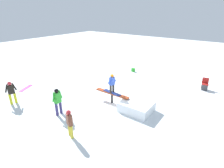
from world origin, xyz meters
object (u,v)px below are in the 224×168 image
object	(u,v)px
rail_feature	(112,94)
bystander_brown	(70,122)
main_rider_on_rail	(112,84)
folding_chair	(205,84)
bystander_black	(11,92)
backpack_on_snow	(133,70)
loose_snowboard_magenta	(26,88)
bystander_green	(58,100)

from	to	relation	value
rail_feature	bystander_brown	size ratio (longest dim) A/B	1.69
main_rider_on_rail	folding_chair	bearing A→B (deg)	-121.58
bystander_black	backpack_on_snow	distance (m)	10.44
rail_feature	loose_snowboard_magenta	xyz separation A→B (m)	(6.63, 2.10, -0.58)
rail_feature	loose_snowboard_magenta	distance (m)	6.97
bystander_black	loose_snowboard_magenta	distance (m)	2.53
rail_feature	main_rider_on_rail	xyz separation A→B (m)	(0.00, 0.00, 0.71)
bystander_green	backpack_on_snow	world-z (taller)	bystander_green
bystander_brown	folding_chair	bearing A→B (deg)	88.69
backpack_on_snow	folding_chair	bearing A→B (deg)	-167.65
bystander_brown	folding_chair	size ratio (longest dim) A/B	1.61
bystander_green	rail_feature	bearing A→B (deg)	-31.81
rail_feature	loose_snowboard_magenta	world-z (taller)	rail_feature
main_rider_on_rail	folding_chair	xyz separation A→B (m)	(-4.36, -5.74, -0.89)
rail_feature	main_rider_on_rail	bearing A→B (deg)	0.00
bystander_green	loose_snowboard_magenta	bearing A→B (deg)	78.19
main_rider_on_rail	backpack_on_snow	xyz separation A→B (m)	(2.00, -6.18, -1.13)
rail_feature	backpack_on_snow	size ratio (longest dim) A/B	7.04
bystander_brown	rail_feature	bearing A→B (deg)	117.22
loose_snowboard_magenta	backpack_on_snow	world-z (taller)	backpack_on_snow
bystander_green	loose_snowboard_magenta	xyz separation A→B (m)	(5.02, -0.80, -0.88)
main_rider_on_rail	loose_snowboard_magenta	xyz separation A→B (m)	(6.63, 2.10, -1.29)
rail_feature	main_rider_on_rail	size ratio (longest dim) A/B	1.80
rail_feature	folding_chair	world-z (taller)	folding_chair
bystander_black	folding_chair	world-z (taller)	bystander_black
bystander_brown	backpack_on_snow	world-z (taller)	bystander_brown
rail_feature	bystander_brown	xyz separation A→B (m)	(-0.39, 3.78, 0.20)
bystander_green	bystander_black	distance (m)	3.48
rail_feature	bystander_black	xyz separation A→B (m)	(4.96, 3.81, 0.25)
backpack_on_snow	loose_snowboard_magenta	bearing A→B (deg)	77.10
bystander_brown	loose_snowboard_magenta	xyz separation A→B (m)	(7.01, -1.69, -0.78)
folding_chair	bystander_green	bearing A→B (deg)	-137.46
main_rider_on_rail	bystander_green	size ratio (longest dim) A/B	0.83
bystander_brown	bystander_green	bearing A→B (deg)	177.30
rail_feature	folding_chair	xyz separation A→B (m)	(-4.36, -5.74, -0.18)
main_rider_on_rail	backpack_on_snow	bearing A→B (deg)	-66.37
rail_feature	bystander_green	xyz separation A→B (m)	(1.60, 2.89, 0.30)
loose_snowboard_magenta	folding_chair	bearing A→B (deg)	-79.16
bystander_green	folding_chair	distance (m)	10.51
main_rider_on_rail	bystander_green	world-z (taller)	main_rider_on_rail
folding_chair	backpack_on_snow	distance (m)	6.39
folding_chair	backpack_on_snow	size ratio (longest dim) A/B	2.59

